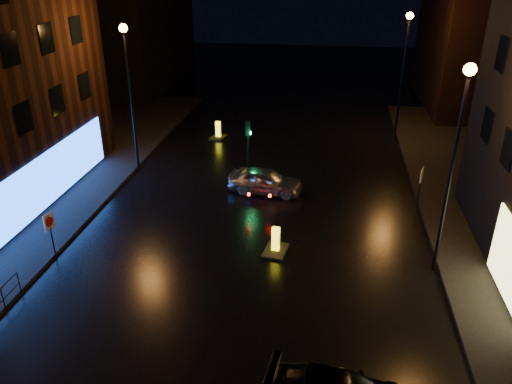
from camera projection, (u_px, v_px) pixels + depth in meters
ground at (215, 354)px, 16.15m from camera, size 120.00×120.00×0.00m
building_far_left at (128, 9)px, 46.42m from camera, size 8.00×16.00×14.00m
building_far_right at (483, 31)px, 40.06m from camera, size 8.00×14.00×12.00m
street_lamp_lfar at (129, 77)px, 27.25m from camera, size 0.44×0.44×8.37m
street_lamp_rnear at (457, 141)px, 18.05m from camera, size 0.44×0.44×8.37m
street_lamp_rfar at (405, 58)px, 32.30m from camera, size 0.44×0.44×8.37m
traffic_signal at (248, 170)px, 28.57m from camera, size 1.40×2.40×3.45m
silver_hatchback at (265, 181)px, 26.76m from camera, size 4.10×1.99×1.35m
bollard_near at (276, 247)px, 21.54m from camera, size 1.12×1.50×1.21m
bollard_far at (218, 134)px, 34.81m from camera, size 1.18×1.52×1.19m
road_sign_left at (50, 226)px, 20.45m from camera, size 0.17×0.52×2.17m
road_sign_right at (421, 178)px, 24.70m from camera, size 0.21×0.51×2.17m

